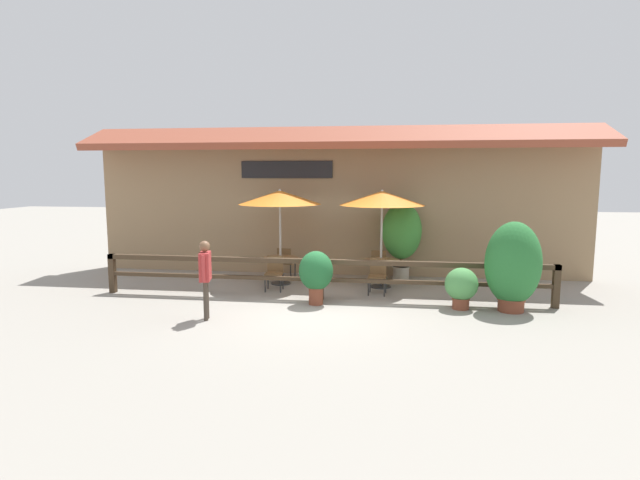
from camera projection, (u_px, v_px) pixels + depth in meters
ground_plane at (314, 312)px, 10.48m from camera, size 60.00×60.00×0.00m
building_facade at (335, 199)px, 14.22m from camera, size 14.28×1.49×4.23m
patio_railing at (321, 270)px, 11.42m from camera, size 10.40×0.14×0.95m
patio_umbrella_near at (280, 197)px, 12.87m from camera, size 2.14×2.14×2.49m
dining_table_near at (281, 263)px, 13.10m from camera, size 0.95×0.95×0.70m
chair_near_streetside at (274, 271)px, 12.39m from camera, size 0.44×0.44×0.85m
chair_near_wallside at (286, 261)px, 13.83m from camera, size 0.48×0.48×0.85m
patio_umbrella_middle at (382, 198)px, 12.47m from camera, size 2.14×2.14×2.49m
dining_table_middle at (381, 266)px, 12.70m from camera, size 0.95×0.95×0.70m
chair_middle_streetside at (378, 274)px, 12.01m from camera, size 0.45×0.45×0.85m
chair_middle_wallside at (379, 264)px, 13.44m from camera, size 0.44×0.44×0.85m
potted_plant_corner_fern at (461, 286)px, 10.66m from camera, size 0.70×0.63×0.90m
potted_plant_tall_tropical at (513, 265)px, 10.43m from camera, size 1.15×1.03×1.91m
potted_plant_small_flowering at (316, 273)px, 11.02m from camera, size 0.76×0.68×1.20m
potted_plant_broad_leaf at (402, 233)px, 13.53m from camera, size 1.07×0.96×2.12m
pedestrian at (205, 269)px, 9.83m from camera, size 0.29×0.55×1.58m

